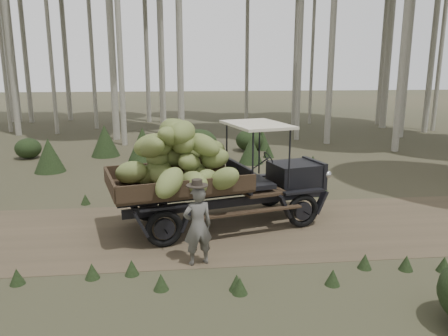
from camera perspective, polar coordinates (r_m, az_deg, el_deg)
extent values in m
plane|color=#473D2B|center=(10.37, -6.36, -8.25)|extent=(120.00, 120.00, 0.00)
cube|color=brown|center=(10.37, -6.36, -8.23)|extent=(70.00, 4.00, 0.01)
cube|color=black|center=(11.24, 9.09, -0.84)|extent=(1.31, 1.27, 0.60)
cube|color=black|center=(11.54, 11.67, -0.59)|extent=(0.37, 1.08, 0.67)
cube|color=black|center=(10.56, 1.93, -0.98)|extent=(0.46, 1.49, 0.60)
cube|color=#38281C|center=(10.12, -6.05, -2.31)|extent=(3.43, 2.64, 0.09)
cube|color=#38281C|center=(10.99, -7.36, -0.05)|extent=(2.96, 0.82, 0.35)
cube|color=#38281C|center=(9.16, -4.53, -2.66)|extent=(2.96, 0.82, 0.35)
cube|color=#38281C|center=(9.82, -14.68, -1.97)|extent=(0.55, 1.91, 0.35)
cube|color=beige|center=(10.52, 4.34, 5.67)|extent=(1.67, 2.09, 0.07)
cube|color=black|center=(10.94, -0.76, -3.31)|extent=(4.86, 1.35, 0.20)
cube|color=black|center=(10.20, 0.82, -4.53)|extent=(4.86, 1.35, 0.20)
torus|color=black|center=(12.05, 6.05, -3.11)|extent=(0.83, 0.35, 0.82)
torus|color=black|center=(10.60, 10.25, -5.53)|extent=(0.83, 0.35, 0.82)
torus|color=black|center=(11.02, -9.85, -4.80)|extent=(0.83, 0.35, 0.82)
torus|color=black|center=(9.41, -7.82, -7.88)|extent=(0.83, 0.35, 0.82)
sphere|color=beige|center=(11.97, 10.80, 0.22)|extent=(0.20, 0.20, 0.20)
sphere|color=beige|center=(11.18, 13.38, -0.83)|extent=(0.20, 0.20, 0.20)
ellipsoid|color=olive|center=(9.57, -2.16, -1.31)|extent=(0.71, 0.92, 0.55)
ellipsoid|color=olive|center=(10.80, -1.74, 2.29)|extent=(0.82, 0.60, 0.62)
ellipsoid|color=olive|center=(9.88, -5.44, 3.40)|extent=(0.73, 0.94, 0.57)
ellipsoid|color=olive|center=(9.97, -6.12, 4.88)|extent=(0.76, 0.84, 0.55)
ellipsoid|color=olive|center=(10.16, -12.05, -0.56)|extent=(1.06, 0.91, 0.70)
ellipsoid|color=olive|center=(10.62, -4.91, 2.18)|extent=(0.94, 0.86, 0.61)
ellipsoid|color=olive|center=(9.95, -7.97, 3.23)|extent=(0.86, 0.99, 0.71)
ellipsoid|color=olive|center=(9.89, -6.78, 4.38)|extent=(0.81, 0.96, 0.69)
ellipsoid|color=olive|center=(9.34, -3.91, -1.94)|extent=(0.80, 0.92, 0.50)
ellipsoid|color=olive|center=(10.31, -8.61, 1.43)|extent=(0.75, 1.08, 0.75)
ellipsoid|color=olive|center=(9.79, -2.71, 3.05)|extent=(1.03, 0.89, 0.70)
ellipsoid|color=olive|center=(10.00, -6.85, 4.83)|extent=(0.69, 1.02, 0.78)
ellipsoid|color=olive|center=(9.98, -7.91, -0.99)|extent=(0.91, 0.78, 0.57)
ellipsoid|color=olive|center=(10.30, -6.03, 1.86)|extent=(1.01, 0.86, 0.67)
ellipsoid|color=olive|center=(10.11, -9.38, 2.93)|extent=(1.12, 0.82, 0.76)
ellipsoid|color=olive|center=(9.75, -5.40, 4.61)|extent=(0.76, 0.99, 0.61)
ellipsoid|color=olive|center=(10.22, -9.28, -0.64)|extent=(1.06, 0.55, 0.77)
ellipsoid|color=olive|center=(10.08, -1.17, 1.25)|extent=(0.78, 0.52, 0.61)
ellipsoid|color=olive|center=(9.63, -9.35, 2.74)|extent=(0.85, 1.05, 0.71)
ellipsoid|color=olive|center=(9.66, -7.11, 4.09)|extent=(0.77, 1.08, 0.68)
ellipsoid|color=olive|center=(10.29, -3.72, -0.64)|extent=(0.70, 0.87, 0.54)
ellipsoid|color=olive|center=(9.87, -4.54, 0.76)|extent=(0.79, 0.87, 0.61)
ellipsoid|color=olive|center=(8.96, -7.12, -1.93)|extent=(0.94, 1.04, 0.82)
ellipsoid|color=olive|center=(9.30, 0.04, -1.40)|extent=(0.97, 0.92, 0.76)
imported|color=#56544F|center=(8.44, -3.46, -7.57)|extent=(0.65, 0.51, 1.57)
cylinder|color=#2D2620|center=(8.19, -3.54, -2.28)|extent=(0.51, 0.51, 0.02)
cylinder|color=#2D2620|center=(8.18, -3.55, -1.93)|extent=(0.26, 0.26, 0.13)
cylinder|color=#B2AD9E|center=(29.38, 21.15, 19.66)|extent=(0.42, 0.42, 15.07)
cylinder|color=#B2AD9E|center=(33.49, -20.45, 19.28)|extent=(0.33, 0.33, 15.63)
cone|color=#233319|center=(19.37, -15.29, 3.48)|extent=(1.22, 1.22, 1.35)
ellipsoid|color=#233319|center=(18.38, -3.20, 3.22)|extent=(1.49, 1.49, 1.20)
cone|color=#233319|center=(18.07, -10.57, 3.08)|extent=(1.23, 1.23, 1.37)
ellipsoid|color=#233319|center=(19.99, -24.21, 2.36)|extent=(1.06, 1.06, 0.85)
cone|color=#233319|center=(13.51, 11.45, -0.80)|extent=(1.04, 1.04, 1.15)
cone|color=#233319|center=(18.57, 5.86, 2.18)|extent=(0.47, 0.47, 0.53)
cone|color=#233319|center=(20.32, 5.00, 3.71)|extent=(0.83, 0.83, 0.93)
ellipsoid|color=#233319|center=(19.89, 3.31, 3.64)|extent=(1.22, 1.22, 0.97)
cone|color=#233319|center=(17.31, 3.55, 2.36)|extent=(0.97, 0.97, 1.08)
cone|color=#233319|center=(17.09, -21.89, 1.56)|extent=(1.11, 1.11, 1.24)
cone|color=#233319|center=(8.14, 14.01, -13.66)|extent=(0.27, 0.27, 0.30)
cone|color=#233319|center=(8.47, -16.86, -12.73)|extent=(0.27, 0.27, 0.30)
cone|color=#233319|center=(7.65, 2.09, -15.09)|extent=(0.27, 0.27, 0.30)
cone|color=#233319|center=(8.43, -11.97, -12.58)|extent=(0.27, 0.27, 0.30)
cone|color=#233319|center=(7.74, 1.66, -14.70)|extent=(0.27, 0.27, 0.30)
cone|color=#233319|center=(9.35, 26.81, -11.12)|extent=(0.27, 0.27, 0.30)
cone|color=#233319|center=(9.11, 22.71, -11.34)|extent=(0.27, 0.27, 0.30)
cone|color=#233319|center=(8.91, 17.92, -11.49)|extent=(0.27, 0.27, 0.30)
cone|color=#233319|center=(12.99, 6.07, -3.11)|extent=(0.27, 0.27, 0.30)
cone|color=#233319|center=(12.82, -17.66, -3.89)|extent=(0.27, 0.27, 0.30)
cone|color=#233319|center=(8.74, -25.44, -12.66)|extent=(0.27, 0.27, 0.30)
cone|color=#233319|center=(7.83, -8.23, -14.49)|extent=(0.27, 0.27, 0.30)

